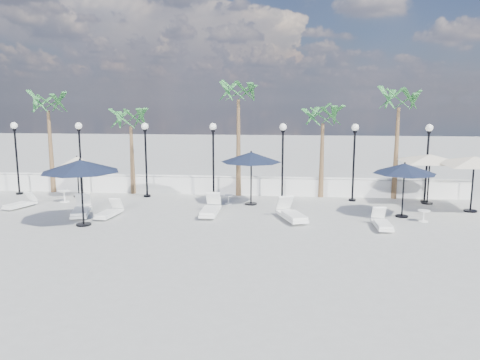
# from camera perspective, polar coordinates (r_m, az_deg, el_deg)

# --- Properties ---
(ground) EXTENTS (100.00, 100.00, 0.00)m
(ground) POSITION_cam_1_polar(r_m,az_deg,el_deg) (17.87, -6.36, -6.52)
(ground) COLOR #9A9A95
(ground) RESTS_ON ground
(balustrade) EXTENTS (26.00, 0.30, 1.01)m
(balustrade) POSITION_cam_1_polar(r_m,az_deg,el_deg) (24.96, -2.89, -0.69)
(balustrade) COLOR silver
(balustrade) RESTS_ON ground
(lamppost_0) EXTENTS (0.36, 0.36, 3.84)m
(lamppost_0) POSITION_cam_1_polar(r_m,az_deg,el_deg) (27.32, -25.66, 3.56)
(lamppost_0) COLOR black
(lamppost_0) RESTS_ON ground
(lamppost_1) EXTENTS (0.36, 0.36, 3.84)m
(lamppost_1) POSITION_cam_1_polar(r_m,az_deg,el_deg) (25.70, -18.94, 3.66)
(lamppost_1) COLOR black
(lamppost_1) RESTS_ON ground
(lamppost_2) EXTENTS (0.36, 0.36, 3.84)m
(lamppost_2) POSITION_cam_1_polar(r_m,az_deg,el_deg) (24.46, -11.43, 3.71)
(lamppost_2) COLOR black
(lamppost_2) RESTS_ON ground
(lamppost_3) EXTENTS (0.36, 0.36, 3.84)m
(lamppost_3) POSITION_cam_1_polar(r_m,az_deg,el_deg) (23.69, -3.28, 3.69)
(lamppost_3) COLOR black
(lamppost_3) RESTS_ON ground
(lamppost_4) EXTENTS (0.36, 0.36, 3.84)m
(lamppost_4) POSITION_cam_1_polar(r_m,az_deg,el_deg) (23.42, 5.23, 3.60)
(lamppost_4) COLOR black
(lamppost_4) RESTS_ON ground
(lamppost_5) EXTENTS (0.36, 0.36, 3.84)m
(lamppost_5) POSITION_cam_1_polar(r_m,az_deg,el_deg) (23.67, 13.75, 3.43)
(lamppost_5) COLOR black
(lamppost_5) RESTS_ON ground
(lamppost_6) EXTENTS (0.36, 0.36, 3.84)m
(lamppost_6) POSITION_cam_1_polar(r_m,az_deg,el_deg) (24.42, 21.91, 3.19)
(lamppost_6) COLOR black
(lamppost_6) RESTS_ON ground
(palm_0) EXTENTS (2.60, 2.60, 5.50)m
(palm_0) POSITION_cam_1_polar(r_m,az_deg,el_deg) (27.17, -22.37, 8.08)
(palm_0) COLOR brown
(palm_0) RESTS_ON ground
(palm_1) EXTENTS (2.60, 2.60, 4.70)m
(palm_1) POSITION_cam_1_polar(r_m,az_deg,el_deg) (25.43, -13.18, 6.73)
(palm_1) COLOR brown
(palm_1) RESTS_ON ground
(palm_2) EXTENTS (2.60, 2.60, 6.10)m
(palm_2) POSITION_cam_1_polar(r_m,az_deg,el_deg) (24.20, -0.20, 10.06)
(palm_2) COLOR brown
(palm_2) RESTS_ON ground
(palm_3) EXTENTS (2.60, 2.60, 4.90)m
(palm_3) POSITION_cam_1_polar(r_m,az_deg,el_deg) (24.19, 10.07, 7.15)
(palm_3) COLOR brown
(palm_3) RESTS_ON ground
(palm_4) EXTENTS (2.60, 2.60, 5.70)m
(palm_4) POSITION_cam_1_polar(r_m,az_deg,el_deg) (24.74, 18.80, 8.64)
(palm_4) COLOR brown
(palm_4) RESTS_ON ground
(lounger_1) EXTENTS (1.22, 2.15, 0.77)m
(lounger_1) POSITION_cam_1_polar(r_m,az_deg,el_deg) (21.50, -18.80, -3.49)
(lounger_1) COLOR white
(lounger_1) RESTS_ON ground
(lounger_2) EXTENTS (1.02, 1.69, 0.61)m
(lounger_2) POSITION_cam_1_polar(r_m,az_deg,el_deg) (24.10, -25.21, -2.64)
(lounger_2) COLOR white
(lounger_2) RESTS_ON ground
(lounger_3) EXTENTS (0.70, 2.12, 0.79)m
(lounger_3) POSITION_cam_1_polar(r_m,az_deg,el_deg) (20.51, -3.61, -3.58)
(lounger_3) COLOR white
(lounger_3) RESTS_ON ground
(lounger_4) EXTENTS (0.75, 1.76, 0.64)m
(lounger_4) POSITION_cam_1_polar(r_m,az_deg,el_deg) (20.93, -15.63, -3.80)
(lounger_4) COLOR white
(lounger_4) RESTS_ON ground
(lounger_5) EXTENTS (0.59, 1.76, 0.66)m
(lounger_5) POSITION_cam_1_polar(r_m,az_deg,el_deg) (19.26, 16.91, -5.02)
(lounger_5) COLOR white
(lounger_5) RESTS_ON ground
(lounger_6) EXTENTS (1.39, 2.24, 0.80)m
(lounger_6) POSITION_cam_1_polar(r_m,az_deg,el_deg) (19.74, 6.28, -4.14)
(lounger_6) COLOR white
(lounger_6) RESTS_ON ground
(side_table_0) EXTENTS (0.60, 0.60, 0.58)m
(side_table_0) POSITION_cam_1_polar(r_m,az_deg,el_deg) (24.64, -20.63, -1.73)
(side_table_0) COLOR white
(side_table_0) RESTS_ON ground
(side_table_1) EXTENTS (0.46, 0.46, 0.44)m
(side_table_1) POSITION_cam_1_polar(r_m,az_deg,el_deg) (22.62, -1.41, -2.29)
(side_table_1) COLOR white
(side_table_1) RESTS_ON ground
(side_table_2) EXTENTS (0.49, 0.49, 0.48)m
(side_table_2) POSITION_cam_1_polar(r_m,az_deg,el_deg) (20.84, 21.49, -3.98)
(side_table_2) COLOR white
(side_table_2) RESTS_ON ground
(parasol_navy_left) EXTENTS (3.09, 3.09, 2.73)m
(parasol_navy_left) POSITION_cam_1_polar(r_m,az_deg,el_deg) (19.48, -18.89, 1.59)
(parasol_navy_left) COLOR black
(parasol_navy_left) RESTS_ON ground
(parasol_navy_mid) EXTENTS (2.91, 2.91, 2.61)m
(parasol_navy_mid) POSITION_cam_1_polar(r_m,az_deg,el_deg) (22.23, 1.37, 2.78)
(parasol_navy_mid) COLOR black
(parasol_navy_mid) RESTS_ON ground
(parasol_navy_right) EXTENTS (2.67, 2.67, 2.39)m
(parasol_navy_right) POSITION_cam_1_polar(r_m,az_deg,el_deg) (21.03, 19.43, 1.30)
(parasol_navy_right) COLOR black
(parasol_navy_right) RESTS_ON ground
(parasol_cream_sq_a) EXTENTS (5.27, 5.27, 2.59)m
(parasol_cream_sq_a) POSITION_cam_1_polar(r_m,az_deg,el_deg) (24.16, 22.19, 2.88)
(parasol_cream_sq_a) COLOR black
(parasol_cream_sq_a) RESTS_ON ground
(parasol_cream_sq_b) EXTENTS (5.40, 5.40, 2.71)m
(parasol_cream_sq_b) POSITION_cam_1_polar(r_m,az_deg,el_deg) (23.20, 26.71, 2.56)
(parasol_cream_sq_b) COLOR black
(parasol_cream_sq_b) RESTS_ON ground
(parasol_cream_small) EXTENTS (1.76, 1.76, 2.16)m
(parasol_cream_small) POSITION_cam_1_polar(r_m,az_deg,el_deg) (25.52, -19.25, 2.14)
(parasol_cream_small) COLOR black
(parasol_cream_small) RESTS_ON ground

